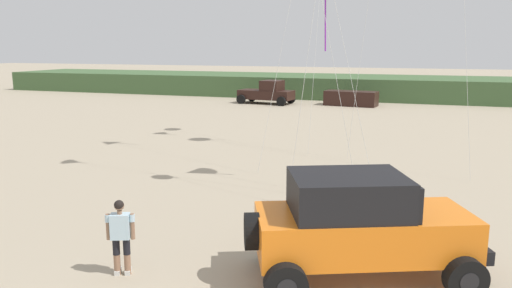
% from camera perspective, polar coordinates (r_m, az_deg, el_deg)
% --- Properties ---
extents(dune_ridge, '(90.00, 8.79, 1.97)m').
position_cam_1_polar(dune_ridge, '(48.97, 20.40, 5.88)').
color(dune_ridge, '#426038').
rests_on(dune_ridge, ground_plane).
extents(jeep, '(5.00, 3.87, 2.26)m').
position_cam_1_polar(jeep, '(10.77, 11.71, -8.90)').
color(jeep, orange).
rests_on(jeep, ground_plane).
extents(person_watching, '(0.59, 0.41, 1.67)m').
position_cam_1_polar(person_watching, '(11.19, -15.09, -9.72)').
color(person_watching, '#8C664C').
rests_on(person_watching, ground_plane).
extents(distant_pickup, '(4.80, 2.88, 1.98)m').
position_cam_1_polar(distant_pickup, '(42.77, 1.31, 5.84)').
color(distant_pickup, black).
rests_on(distant_pickup, ground_plane).
extents(distant_sedan, '(4.37, 2.18, 1.20)m').
position_cam_1_polar(distant_sedan, '(42.06, 10.72, 5.11)').
color(distant_sedan, black).
rests_on(distant_sedan, ground_plane).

